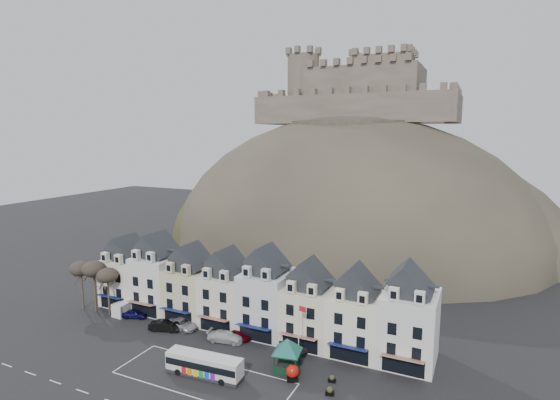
# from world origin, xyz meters

# --- Properties ---
(ground) EXTENTS (300.00, 300.00, 0.00)m
(ground) POSITION_xyz_m (0.00, 0.00, 0.00)
(ground) COLOR black
(ground) RESTS_ON ground
(coach_bay_markings) EXTENTS (22.00, 7.50, 0.01)m
(coach_bay_markings) POSITION_xyz_m (2.00, 1.25, 0.00)
(coach_bay_markings) COLOR silver
(coach_bay_markings) RESTS_ON ground
(townhouse_terrace) EXTENTS (54.40, 9.35, 11.80)m
(townhouse_terrace) POSITION_xyz_m (0.15, 15.97, 5.30)
(townhouse_terrace) COLOR white
(townhouse_terrace) RESTS_ON ground
(castle_hill) EXTENTS (100.00, 76.00, 68.00)m
(castle_hill) POSITION_xyz_m (1.25, 68.95, 0.11)
(castle_hill) COLOR #39332C
(castle_hill) RESTS_ON ground
(castle) EXTENTS (50.20, 22.20, 22.00)m
(castle) POSITION_xyz_m (0.51, 75.93, 40.19)
(castle) COLOR brown
(castle) RESTS_ON ground
(tree_left_far) EXTENTS (3.61, 3.61, 8.24)m
(tree_left_far) POSITION_xyz_m (-29.00, 10.50, 6.90)
(tree_left_far) COLOR #3C3126
(tree_left_far) RESTS_ON ground
(tree_left_mid) EXTENTS (3.78, 3.78, 8.64)m
(tree_left_mid) POSITION_xyz_m (-26.00, 10.50, 7.24)
(tree_left_mid) COLOR #3C3126
(tree_left_mid) RESTS_ON ground
(tree_left_near) EXTENTS (3.43, 3.43, 7.84)m
(tree_left_near) POSITION_xyz_m (-23.00, 10.50, 6.55)
(tree_left_near) COLOR #3C3126
(tree_left_near) RESTS_ON ground
(bus) EXTENTS (9.88, 2.93, 2.75)m
(bus) POSITION_xyz_m (1.87, 1.68, 1.52)
(bus) COLOR #262628
(bus) RESTS_ON ground
(bus_shelter) EXTENTS (6.60, 6.60, 4.25)m
(bus_shelter) POSITION_xyz_m (10.51, 7.09, 3.30)
(bus_shelter) COLOR black
(bus_shelter) RESTS_ON ground
(red_buoy) EXTENTS (1.71, 1.71, 1.92)m
(red_buoy) POSITION_xyz_m (11.94, 5.42, 0.98)
(red_buoy) COLOR black
(red_buoy) RESTS_ON ground
(flagpole) EXTENTS (1.15, 0.37, 8.20)m
(flagpole) POSITION_xyz_m (11.28, 9.10, 4.68)
(flagpole) COLOR silver
(flagpole) RESTS_ON ground
(white_van) EXTENTS (2.20, 4.75, 2.14)m
(white_van) POSITION_xyz_m (-20.70, 12.00, 1.07)
(white_van) COLOR silver
(white_van) RESTS_ON ground
(planter_west) EXTENTS (1.10, 0.77, 1.00)m
(planter_west) POSITION_xyz_m (17.00, 4.39, 0.48)
(planter_west) COLOR black
(planter_west) RESTS_ON ground
(planter_east) EXTENTS (0.92, 0.62, 0.89)m
(planter_east) POSITION_xyz_m (16.40, 7.00, 0.43)
(planter_east) COLOR black
(planter_east) RESTS_ON ground
(car_navy) EXTENTS (4.34, 2.90, 1.37)m
(car_navy) POSITION_xyz_m (-18.17, 11.11, 0.69)
(car_navy) COLOR #0D0C3E
(car_navy) RESTS_ON ground
(car_black) EXTENTS (4.92, 2.90, 1.53)m
(car_black) POSITION_xyz_m (-10.80, 9.50, 0.77)
(car_black) COLOR black
(car_black) RESTS_ON ground
(car_silver) EXTENTS (5.48, 3.28, 1.45)m
(car_silver) POSITION_xyz_m (-8.84, 11.21, 0.72)
(car_silver) COLOR #B1B2B9
(car_silver) RESTS_ON ground
(car_white) EXTENTS (5.51, 2.98, 1.52)m
(car_white) POSITION_xyz_m (-0.61, 10.39, 0.76)
(car_white) COLOR silver
(car_white) RESTS_ON ground
(car_maroon) EXTENTS (4.13, 2.62, 1.31)m
(car_maroon) POSITION_xyz_m (0.80, 12.00, 0.66)
(car_maroon) COLOR #5C0514
(car_maroon) RESTS_ON ground
(car_charcoal) EXTENTS (4.56, 2.87, 1.42)m
(car_charcoal) POSITION_xyz_m (9.23, 12.00, 0.71)
(car_charcoal) COLOR black
(car_charcoal) RESTS_ON ground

